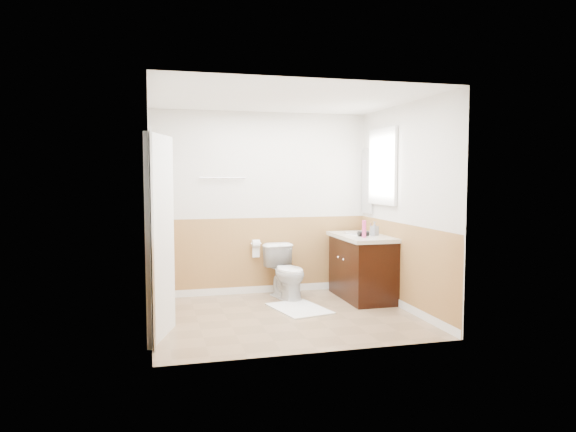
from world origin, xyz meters
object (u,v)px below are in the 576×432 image
object	(u,v)px
bath_mat	(299,309)
lotion_bottle	(364,229)
vanity_cabinet	(362,269)
toilet	(287,272)
soap_dispenser	(374,229)

from	to	relation	value
bath_mat	lotion_bottle	distance (m)	1.29
bath_mat	vanity_cabinet	xyz separation A→B (m)	(0.97, 0.36, 0.39)
toilet	lotion_bottle	world-z (taller)	lotion_bottle
bath_mat	lotion_bottle	bearing A→B (deg)	4.50
vanity_cabinet	lotion_bottle	size ratio (longest dim) A/B	5.00
lotion_bottle	soap_dispenser	xyz separation A→B (m)	(0.22, 0.18, -0.02)
bath_mat	toilet	bearing A→B (deg)	90.00
toilet	bath_mat	size ratio (longest dim) A/B	0.89
toilet	vanity_cabinet	size ratio (longest dim) A/B	0.65
toilet	lotion_bottle	bearing A→B (deg)	-44.79
toilet	lotion_bottle	size ratio (longest dim) A/B	3.24
lotion_bottle	soap_dispenser	bearing A→B (deg)	39.39
vanity_cabinet	bath_mat	bearing A→B (deg)	-159.72
bath_mat	vanity_cabinet	size ratio (longest dim) A/B	0.73
toilet	vanity_cabinet	xyz separation A→B (m)	(0.97, -0.25, 0.04)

